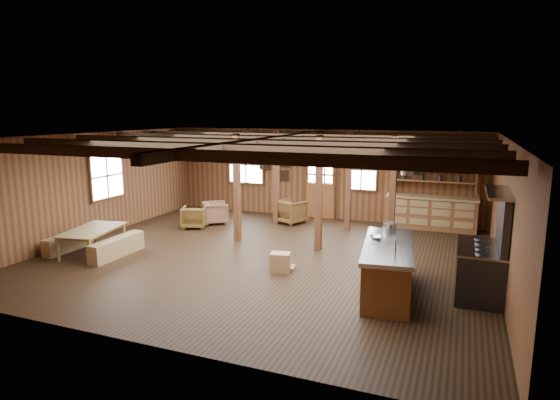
% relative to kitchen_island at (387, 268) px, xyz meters
% --- Properties ---
extents(room, '(10.04, 9.04, 2.84)m').
position_rel_kitchen_island_xyz_m(room, '(-3.01, 1.19, 0.92)').
color(room, black).
rests_on(room, ground).
extents(ceiling_joists, '(9.80, 8.82, 0.18)m').
position_rel_kitchen_island_xyz_m(ceiling_joists, '(-3.01, 1.37, 2.20)').
color(ceiling_joists, black).
rests_on(ceiling_joists, ceiling).
extents(timber_posts, '(3.95, 2.35, 2.80)m').
position_rel_kitchen_island_xyz_m(timber_posts, '(-2.49, 3.27, 0.92)').
color(timber_posts, '#472714').
rests_on(timber_posts, floor).
extents(back_door, '(1.02, 0.08, 2.15)m').
position_rel_kitchen_island_xyz_m(back_door, '(-3.01, 5.64, 0.40)').
color(back_door, brown).
rests_on(back_door, floor).
extents(window_back_left, '(1.32, 0.06, 1.32)m').
position_rel_kitchen_island_xyz_m(window_back_left, '(-5.61, 5.65, 1.12)').
color(window_back_left, white).
rests_on(window_back_left, wall_back).
extents(window_back_right, '(1.02, 0.06, 1.32)m').
position_rel_kitchen_island_xyz_m(window_back_right, '(-1.71, 5.65, 1.12)').
color(window_back_right, white).
rests_on(window_back_right, wall_back).
extents(window_left, '(0.14, 1.24, 1.32)m').
position_rel_kitchen_island_xyz_m(window_left, '(-7.97, 1.69, 1.12)').
color(window_left, white).
rests_on(window_left, wall_back).
extents(notice_boards, '(1.08, 0.03, 0.90)m').
position_rel_kitchen_island_xyz_m(notice_boards, '(-4.50, 5.64, 1.16)').
color(notice_boards, beige).
rests_on(notice_boards, wall_back).
extents(back_counter, '(2.55, 0.60, 2.45)m').
position_rel_kitchen_island_xyz_m(back_counter, '(0.39, 5.39, 0.12)').
color(back_counter, brown).
rests_on(back_counter, floor).
extents(pendant_lamps, '(1.86, 2.36, 0.66)m').
position_rel_kitchen_island_xyz_m(pendant_lamps, '(-5.26, 2.19, 1.77)').
color(pendant_lamps, '#313134').
rests_on(pendant_lamps, ceiling).
extents(pot_rack, '(0.41, 3.00, 0.44)m').
position_rel_kitchen_island_xyz_m(pot_rack, '(0.25, 1.43, 1.80)').
color(pot_rack, '#313134').
rests_on(pot_rack, ceiling).
extents(kitchen_island, '(1.18, 2.59, 1.20)m').
position_rel_kitchen_island_xyz_m(kitchen_island, '(0.00, 0.00, 0.00)').
color(kitchen_island, brown).
rests_on(kitchen_island, floor).
extents(step_stool, '(0.53, 0.43, 0.41)m').
position_rel_kitchen_island_xyz_m(step_stool, '(-2.28, 0.35, -0.27)').
color(step_stool, '#9A7846').
rests_on(step_stool, floor).
extents(commercial_range, '(0.82, 1.59, 1.96)m').
position_rel_kitchen_island_xyz_m(commercial_range, '(1.64, 0.49, 0.16)').
color(commercial_range, '#313134').
rests_on(commercial_range, floor).
extents(dining_table, '(1.26, 1.85, 0.60)m').
position_rel_kitchen_island_xyz_m(dining_table, '(-6.91, -0.05, -0.18)').
color(dining_table, olive).
rests_on(dining_table, floor).
extents(bench_wall, '(0.28, 1.50, 0.41)m').
position_rel_kitchen_island_xyz_m(bench_wall, '(-7.66, -0.05, -0.27)').
color(bench_wall, '#9A7846').
rests_on(bench_wall, floor).
extents(bench_aisle, '(0.30, 1.61, 0.44)m').
position_rel_kitchen_island_xyz_m(bench_aisle, '(-6.23, -0.05, -0.26)').
color(bench_aisle, '#9A7846').
rests_on(bench_aisle, floor).
extents(armchair_a, '(0.88, 0.89, 0.63)m').
position_rel_kitchen_island_xyz_m(armchair_a, '(-6.04, 3.01, -0.16)').
color(armchair_a, brown).
rests_on(armchair_a, floor).
extents(armchair_b, '(1.03, 1.04, 0.72)m').
position_rel_kitchen_island_xyz_m(armchair_b, '(-3.61, 4.59, -0.12)').
color(armchair_b, brown).
rests_on(armchair_b, floor).
extents(armchair_c, '(1.00, 1.00, 0.66)m').
position_rel_kitchen_island_xyz_m(armchair_c, '(-5.73, 3.72, -0.15)').
color(armchair_c, brown).
rests_on(armchair_c, floor).
extents(counter_pot, '(0.28, 0.28, 0.17)m').
position_rel_kitchen_island_xyz_m(counter_pot, '(-0.14, 1.00, 0.55)').
color(counter_pot, '#ACAEB3').
rests_on(counter_pot, kitchen_island).
extents(bowl, '(0.24, 0.24, 0.06)m').
position_rel_kitchen_island_xyz_m(bowl, '(-0.29, 0.29, 0.49)').
color(bowl, silver).
rests_on(bowl, kitchen_island).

